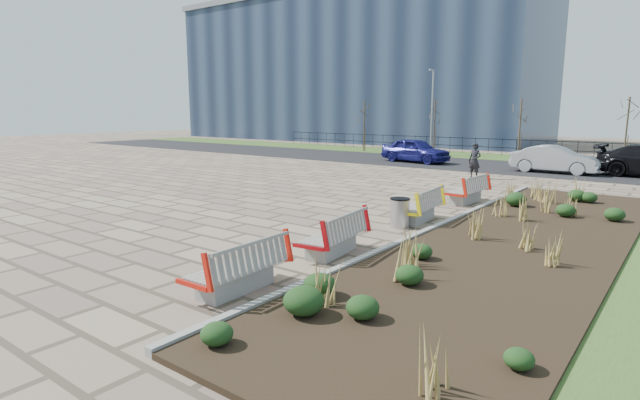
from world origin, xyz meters
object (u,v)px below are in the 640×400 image
Objects in this scene: bench_a at (236,265)px; lamp_west at (432,113)px; pedestrian at (475,161)px; bench_b at (332,234)px; litter_bin at (400,213)px; car_blue at (415,150)px; bench_d at (466,189)px; car_silver at (555,159)px; bench_c at (418,205)px.

bench_a is 29.07m from lamp_west.
pedestrian is 0.29× the size of lamp_west.
bench_a is at bearing -72.62° from pedestrian.
pedestrian reaches higher than bench_a.
bench_b is 1.22× the size of pedestrian.
bench_b is at bearing -71.25° from pedestrian.
car_blue is (-7.76, 16.40, 0.36)m from litter_bin.
lamp_west is at bearing 122.44° from bench_d.
bench_b is 19.37m from car_silver.
litter_bin is at bearing 83.89° from bench_b.
bench_c is 0.48× the size of car_silver.
bench_a is 17.88m from pedestrian.
car_silver reaches higher than bench_b.
car_blue is (-7.81, 15.39, 0.28)m from bench_c.
car_silver is at bearing 81.53° from bench_b.
car_blue is at bearing 149.08° from pedestrian.
bench_a is 0.47× the size of car_blue.
bench_d is 6.89m from pedestrian.
bench_a is 22.36m from car_silver.
bench_c is (0.00, 4.38, 0.00)m from bench_b.
bench_a is 0.48× the size of car_silver.
litter_bin is 18.15m from car_blue.
pedestrian is 0.39× the size of car_blue.
bench_b is 4.38m from bench_c.
litter_bin is 0.19× the size of car_silver.
bench_d is 11.16m from car_silver.
lamp_west is at bearing 106.70° from bench_a.
car_silver is (8.31, -0.41, -0.04)m from car_blue.
car_blue is at bearing 112.02° from bench_c.
bench_b is 0.35× the size of lamp_west.
lamp_west is (-9.00, 16.31, 2.54)m from bench_d.
lamp_west is (-9.00, 27.52, 2.54)m from bench_a.
bench_d is (0.00, 11.21, 0.00)m from bench_a.
bench_a is 6.36m from litter_bin.
bench_c is at bearing -67.87° from pedestrian.
lamp_west reaches higher than bench_d.
bench_b is at bearing -150.81° from car_blue.
bench_c is at bearing 83.00° from bench_b.
car_blue is 8.32m from car_silver.
litter_bin is 11.58m from pedestrian.
car_silver is (0.50, 19.36, 0.23)m from bench_b.
bench_d is at bearing 89.38° from litter_bin.
lamp_west is at bearing 103.15° from bench_b.
bench_c is 0.35× the size of lamp_west.
bench_a reaches higher than litter_bin.
bench_b is 8.21m from bench_d.
car_silver reaches higher than bench_d.
pedestrian reaches higher than bench_d.
car_blue is (-7.81, 22.77, 0.28)m from bench_a.
pedestrian is (-2.08, 11.38, 0.45)m from litter_bin.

